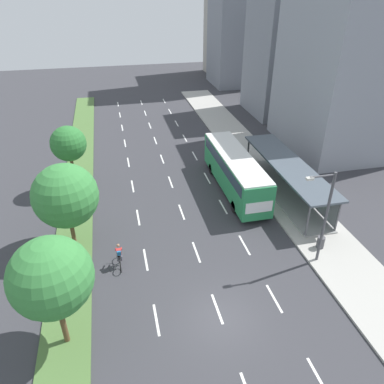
{
  "coord_description": "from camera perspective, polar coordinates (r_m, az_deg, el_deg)",
  "views": [
    {
      "loc": [
        -4.66,
        -13.23,
        16.33
      ],
      "look_at": [
        1.07,
        11.96,
        1.2
      ],
      "focal_mm": 34.27,
      "sensor_mm": 36.0,
      "label": 1
    }
  ],
  "objects": [
    {
      "name": "ground_plane",
      "position": [
        21.52,
        4.53,
        -19.11
      ],
      "size": [
        140.0,
        140.0,
        0.0
      ],
      "primitive_type": "plane",
      "color": "#38383D"
    },
    {
      "name": "median_strip",
      "position": [
        37.17,
        -17.12,
        2.98
      ],
      "size": [
        2.6,
        52.0,
        0.12
      ],
      "primitive_type": "cube",
      "color": "#4C7038",
      "rests_on": "ground"
    },
    {
      "name": "sidewalk_right",
      "position": [
        39.52,
        9.05,
        5.68
      ],
      "size": [
        4.5,
        52.0,
        0.15
      ],
      "primitive_type": "cube",
      "color": "#ADAAA3",
      "rests_on": "ground"
    },
    {
      "name": "lane_divider_left",
      "position": [
        35.91,
        -9.57,
        2.87
      ],
      "size": [
        0.14,
        48.47,
        0.01
      ],
      "color": "white",
      "rests_on": "ground"
    },
    {
      "name": "lane_divider_center",
      "position": [
        36.19,
        -4.05,
        3.47
      ],
      "size": [
        0.14,
        48.47,
        0.01
      ],
      "color": "white",
      "rests_on": "ground"
    },
    {
      "name": "lane_divider_right",
      "position": [
        36.8,
        1.34,
        4.02
      ],
      "size": [
        0.14,
        48.47,
        0.01
      ],
      "color": "white",
      "rests_on": "ground"
    },
    {
      "name": "bus_shelter",
      "position": [
        32.18,
        14.94,
        2.55
      ],
      "size": [
        2.9,
        12.98,
        2.86
      ],
      "color": "gray",
      "rests_on": "sidewalk_right"
    },
    {
      "name": "bus",
      "position": [
        31.9,
        6.72,
        3.58
      ],
      "size": [
        2.54,
        11.29,
        3.37
      ],
      "color": "#28844C",
      "rests_on": "ground"
    },
    {
      "name": "cyclist",
      "position": [
        24.45,
        -11.23,
        -9.81
      ],
      "size": [
        0.46,
        1.82,
        1.71
      ],
      "color": "black",
      "rests_on": "ground"
    },
    {
      "name": "median_tree_nearest",
      "position": [
        18.4,
        -21.07,
        -12.31
      ],
      "size": [
        3.92,
        3.92,
        6.32
      ],
      "color": "brown",
      "rests_on": "median_strip"
    },
    {
      "name": "median_tree_second",
      "position": [
        25.27,
        -19.1,
        -0.56
      ],
      "size": [
        4.31,
        4.31,
        6.09
      ],
      "color": "brown",
      "rests_on": "median_strip"
    },
    {
      "name": "median_tree_third",
      "position": [
        32.51,
        -18.69,
        7.11
      ],
      "size": [
        2.98,
        2.98,
        5.75
      ],
      "color": "brown",
      "rests_on": "median_strip"
    },
    {
      "name": "streetlight",
      "position": [
        23.91,
        19.89,
        -3.04
      ],
      "size": [
        1.91,
        0.24,
        6.5
      ],
      "color": "#4C4C51",
      "rests_on": "sidewalk_right"
    },
    {
      "name": "trash_bin",
      "position": [
        26.99,
        19.39,
        -7.39
      ],
      "size": [
        0.52,
        0.52,
        0.85
      ],
      "primitive_type": "cylinder",
      "color": "#4C4C51",
      "rests_on": "sidewalk_right"
    },
    {
      "name": "building_near_right",
      "position": [
        42.32,
        22.72,
        16.65
      ],
      "size": [
        10.17,
        12.35,
        15.78
      ],
      "primitive_type": "cube",
      "color": "#8E939E",
      "rests_on": "ground"
    },
    {
      "name": "building_mid_right",
      "position": [
        52.8,
        15.17,
        20.16
      ],
      "size": [
        9.96,
        8.93,
        15.7
      ],
      "primitive_type": "cube",
      "color": "gray",
      "rests_on": "ground"
    },
    {
      "name": "building_tall_right",
      "position": [
        74.81,
        7.33,
        24.72
      ],
      "size": [
        11.01,
        9.66,
        18.5
      ],
      "primitive_type": "cube",
      "color": "#A39E93",
      "rests_on": "ground"
    }
  ]
}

